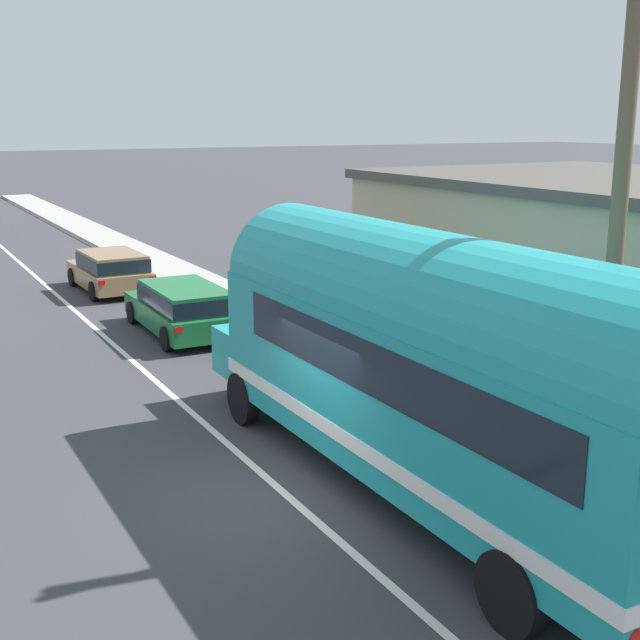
% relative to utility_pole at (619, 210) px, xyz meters
% --- Properties ---
extents(ground_plane, '(300.00, 300.00, 0.00)m').
position_rel_utility_pole_xyz_m(ground_plane, '(-4.09, 2.45, -4.42)').
color(ground_plane, '#38383D').
extents(lane_markings, '(3.81, 80.00, 0.01)m').
position_rel_utility_pole_xyz_m(lane_markings, '(-2.39, 14.45, -4.42)').
color(lane_markings, silver).
rests_on(lane_markings, ground).
extents(sidewalk_slab, '(2.06, 90.00, 0.15)m').
position_rel_utility_pole_xyz_m(sidewalk_slab, '(0.62, 12.45, -4.35)').
color(sidewalk_slab, '#9E9B93').
rests_on(sidewalk_slab, ground).
extents(utility_pole, '(1.80, 0.24, 8.50)m').
position_rel_utility_pole_xyz_m(utility_pole, '(0.00, 0.00, 0.00)').
color(utility_pole, brown).
rests_on(utility_pole, ground).
extents(painted_bus, '(2.63, 12.14, 4.12)m').
position_rel_utility_pole_xyz_m(painted_bus, '(-2.26, 0.85, -2.12)').
color(painted_bus, teal).
rests_on(painted_bus, ground).
extents(car_lead, '(2.08, 4.71, 1.37)m').
position_rel_utility_pole_xyz_m(car_lead, '(-2.14, 12.56, -3.63)').
color(car_lead, '#196633').
rests_on(car_lead, ground).
extents(car_second, '(2.06, 4.27, 1.37)m').
position_rel_utility_pole_xyz_m(car_second, '(-2.34, 19.17, -3.64)').
color(car_second, olive).
rests_on(car_second, ground).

